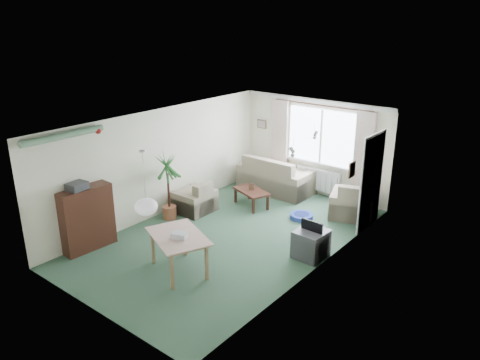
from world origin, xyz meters
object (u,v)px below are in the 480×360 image
Objects in this scene: dining_table at (179,254)px; armchair_left at (194,196)px; pet_bed at (302,216)px; armchair_corner at (353,199)px; sofa at (277,174)px; bookshelf at (87,219)px; tv_cube at (311,244)px; coffee_table at (251,198)px; houseplant at (168,186)px.

armchair_left is at bearing 128.09° from dining_table.
dining_table is at bearing -98.69° from pet_bed.
pet_bed is (-0.82, -0.80, -0.36)m from armchair_corner.
sofa is 4.46m from dining_table.
bookshelf is 2.07m from dining_table.
tv_cube reaches higher than pet_bed.
dining_table reaches higher than coffee_table.
armchair_corner is 2.33m from coffee_table.
tv_cube is at bearing -27.98° from coffee_table.
tv_cube is at bearing 86.36° from armchair_left.
dining_table is 2.46m from tv_cube.
armchair_left is at bearing 85.81° from bookshelf.
sofa is 3.48m from tv_cube.
armchair_corner reaches higher than armchair_left.
dining_table is (0.92, -4.36, -0.12)m from sofa.
dining_table is at bearing 102.13° from sofa.
sofa is 1.70× the size of dining_table.
tv_cube is (2.46, -2.45, -0.20)m from sofa.
tv_cube is at bearing -53.01° from pet_bed.
sofa is at bearing 161.85° from armchair_left.
houseplant is (0.19, 1.94, 0.15)m from bookshelf.
bookshelf is 1.15× the size of dining_table.
tv_cube is (0.22, -2.18, -0.15)m from armchair_corner.
bookshelf is at bearing 77.73° from sofa.
coffee_table is at bearing 141.07° from armchair_left.
bookshelf is 1.96m from houseplant.
tv_cube is 1.14× the size of pet_bed.
armchair_corner is 1.12× the size of armchair_left.
houseplant is 3.00× the size of pet_bed.
sofa reaches higher than armchair_left.
houseplant reaches higher than pet_bed.
armchair_corner is 2.20m from tv_cube.
armchair_left is 1.60× the size of pet_bed.
bookshelf reaches higher than coffee_table.
armchair_corner is 1.57× the size of tv_cube.
bookshelf is at bearing 35.23° from armchair_corner.
dining_table is at bearing -75.68° from coffee_table.
sofa reaches higher than coffee_table.
bookshelf is 0.81× the size of houseplant.
dining_table is (-1.32, -4.09, -0.07)m from armchair_corner.
armchair_corner is 1.20m from pet_bed.
coffee_table is 1.32m from pet_bed.
bookshelf is (-1.08, -4.84, 0.16)m from sofa.
tv_cube is (1.55, 1.91, -0.07)m from dining_table.
dining_table is at bearing -126.69° from tv_cube.
tv_cube is at bearing 37.25° from bookshelf.
sofa is 2.26m from armchair_corner.
coffee_table is 3.84m from bookshelf.
houseplant is at bearing 87.72° from bookshelf.
dining_table is at bearing 38.03° from armchair_left.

